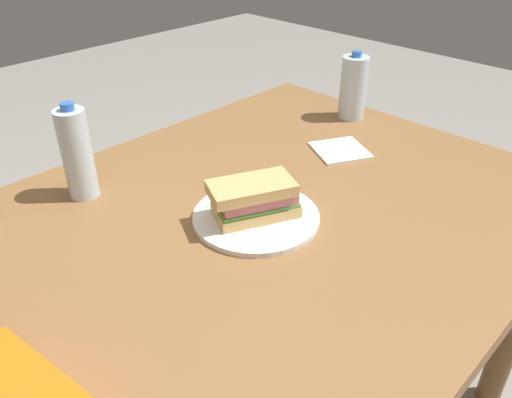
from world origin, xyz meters
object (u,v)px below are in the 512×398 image
dining_table (240,262)px  water_bottle_spare (353,88)px  water_bottle_tall (77,154)px  sandwich (255,199)px  paper_plate (256,217)px

dining_table → water_bottle_spare: bearing=-165.0°
dining_table → water_bottle_spare: 0.68m
water_bottle_tall → water_bottle_spare: 0.80m
dining_table → sandwich: sandwich is taller
water_bottle_spare → dining_table: bearing=15.0°
dining_table → sandwich: bearing=165.9°
sandwich → water_bottle_spare: bearing=-163.3°
paper_plate → water_bottle_spare: water_bottle_spare is taller
sandwich → paper_plate: bearing=-178.8°
water_bottle_tall → dining_table: bearing=114.9°
sandwich → dining_table: bearing=-14.1°
paper_plate → water_bottle_tall: 0.41m
water_bottle_tall → water_bottle_spare: water_bottle_tall is taller
sandwich → water_bottle_tall: 0.40m
paper_plate → sandwich: (0.00, 0.00, 0.05)m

